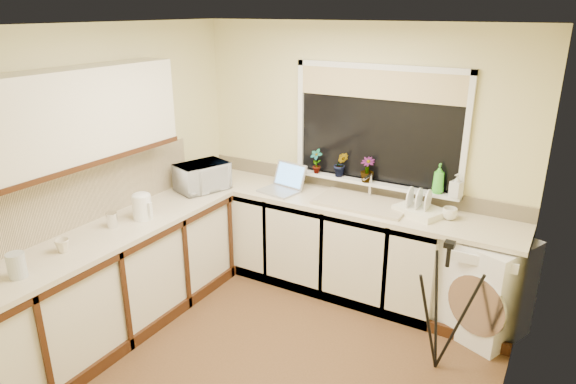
# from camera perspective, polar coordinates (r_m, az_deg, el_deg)

# --- Properties ---
(floor) EXTENTS (3.20, 3.20, 0.00)m
(floor) POSITION_cam_1_polar(r_m,az_deg,el_deg) (4.18, -1.61, -17.76)
(floor) COLOR brown
(floor) RESTS_ON ground
(ceiling) EXTENTS (3.20, 3.20, 0.00)m
(ceiling) POSITION_cam_1_polar(r_m,az_deg,el_deg) (3.31, -2.04, 18.09)
(ceiling) COLOR white
(ceiling) RESTS_ON ground
(wall_back) EXTENTS (3.20, 0.00, 3.20)m
(wall_back) POSITION_cam_1_polar(r_m,az_deg,el_deg) (4.84, 7.60, 3.78)
(wall_back) COLOR beige
(wall_back) RESTS_ON ground
(wall_front) EXTENTS (3.20, 0.00, 3.20)m
(wall_front) POSITION_cam_1_polar(r_m,az_deg,el_deg) (2.56, -20.21, -12.78)
(wall_front) COLOR beige
(wall_front) RESTS_ON ground
(wall_left) EXTENTS (0.00, 3.00, 3.00)m
(wall_left) POSITION_cam_1_polar(r_m,az_deg,el_deg) (4.57, -19.14, 1.86)
(wall_left) COLOR beige
(wall_left) RESTS_ON ground
(wall_right) EXTENTS (0.00, 3.00, 3.00)m
(wall_right) POSITION_cam_1_polar(r_m,az_deg,el_deg) (3.11, 24.38, -7.31)
(wall_right) COLOR beige
(wall_right) RESTS_ON ground
(base_cabinet_back) EXTENTS (2.55, 0.60, 0.86)m
(base_cabinet_back) POSITION_cam_1_polar(r_m,az_deg,el_deg) (4.99, 2.39, -5.31)
(base_cabinet_back) COLOR silver
(base_cabinet_back) RESTS_ON floor
(base_cabinet_left) EXTENTS (0.54, 2.40, 0.86)m
(base_cabinet_left) POSITION_cam_1_polar(r_m,az_deg,el_deg) (4.48, -18.28, -9.48)
(base_cabinet_left) COLOR silver
(base_cabinet_left) RESTS_ON floor
(worktop_back) EXTENTS (3.20, 0.60, 0.04)m
(worktop_back) POSITION_cam_1_polar(r_m,az_deg,el_deg) (4.68, 5.98, -1.15)
(worktop_back) COLOR beige
(worktop_back) RESTS_ON base_cabinet_back
(worktop_left) EXTENTS (0.60, 2.40, 0.04)m
(worktop_left) POSITION_cam_1_polar(r_m,az_deg,el_deg) (4.29, -18.93, -4.21)
(worktop_left) COLOR beige
(worktop_left) RESTS_ON base_cabinet_left
(upper_cabinet) EXTENTS (0.28, 1.90, 0.70)m
(upper_cabinet) POSITION_cam_1_polar(r_m,az_deg,el_deg) (4.04, -23.30, 7.53)
(upper_cabinet) COLOR silver
(upper_cabinet) RESTS_ON wall_left
(splashback_left) EXTENTS (0.02, 2.40, 0.45)m
(splashback_left) POSITION_cam_1_polar(r_m,az_deg,el_deg) (4.41, -21.77, -0.47)
(splashback_left) COLOR beige
(splashback_left) RESTS_ON wall_left
(splashback_back) EXTENTS (3.20, 0.02, 0.14)m
(splashback_back) POSITION_cam_1_polar(r_m,az_deg,el_deg) (4.90, 7.41, 0.88)
(splashback_back) COLOR beige
(splashback_back) RESTS_ON wall_back
(window_glass) EXTENTS (1.50, 0.02, 1.00)m
(window_glass) POSITION_cam_1_polar(r_m,az_deg,el_deg) (4.67, 9.98, 7.20)
(window_glass) COLOR black
(window_glass) RESTS_ON wall_back
(window_blind) EXTENTS (1.50, 0.02, 0.25)m
(window_blind) POSITION_cam_1_polar(r_m,az_deg,el_deg) (4.58, 10.15, 11.71)
(window_blind) COLOR tan
(window_blind) RESTS_ON wall_back
(windowsill) EXTENTS (1.60, 0.14, 0.03)m
(windowsill) POSITION_cam_1_polar(r_m,az_deg,el_deg) (4.76, 9.38, 1.03)
(windowsill) COLOR white
(windowsill) RESTS_ON wall_back
(sink) EXTENTS (0.82, 0.46, 0.03)m
(sink) POSITION_cam_1_polar(r_m,az_deg,el_deg) (4.60, 8.27, -1.21)
(sink) COLOR tan
(sink) RESTS_ON worktop_back
(faucet) EXTENTS (0.03, 0.03, 0.24)m
(faucet) POSITION_cam_1_polar(r_m,az_deg,el_deg) (4.72, 9.16, 0.68)
(faucet) COLOR silver
(faucet) RESTS_ON worktop_back
(washing_machine) EXTENTS (0.77, 0.76, 0.84)m
(washing_machine) POSITION_cam_1_polar(r_m,az_deg,el_deg) (4.52, 21.05, -9.73)
(washing_machine) COLOR white
(washing_machine) RESTS_ON floor
(laptop) EXTENTS (0.41, 0.41, 0.25)m
(laptop) POSITION_cam_1_polar(r_m,az_deg,el_deg) (4.88, -0.47, 0.93)
(laptop) COLOR #A4A3AB
(laptop) RESTS_ON worktop_back
(kettle) EXTENTS (0.16, 0.16, 0.20)m
(kettle) POSITION_cam_1_polar(r_m,az_deg,el_deg) (4.38, -15.98, -1.65)
(kettle) COLOR white
(kettle) RESTS_ON worktop_left
(dish_rack) EXTENTS (0.47, 0.41, 0.06)m
(dish_rack) POSITION_cam_1_polar(r_m,az_deg,el_deg) (4.48, 14.53, -2.05)
(dish_rack) COLOR white
(dish_rack) RESTS_ON worktop_back
(tripod) EXTENTS (0.50, 0.50, 1.04)m
(tripod) POSITION_cam_1_polar(r_m,az_deg,el_deg) (3.93, 16.84, -12.20)
(tripod) COLOR black
(tripod) RESTS_ON floor
(glass_jug) EXTENTS (0.12, 0.12, 0.17)m
(glass_jug) POSITION_cam_1_polar(r_m,az_deg,el_deg) (3.77, -28.05, -7.25)
(glass_jug) COLOR #B7BCC2
(glass_jug) RESTS_ON worktop_left
(steel_jar) EXTENTS (0.09, 0.09, 0.12)m
(steel_jar) POSITION_cam_1_polar(r_m,az_deg,el_deg) (4.31, -19.05, -2.96)
(steel_jar) COLOR silver
(steel_jar) RESTS_ON worktop_left
(microwave) EXTENTS (0.46, 0.55, 0.26)m
(microwave) POSITION_cam_1_polar(r_m,az_deg,el_deg) (4.95, -9.58, 1.69)
(microwave) COLOR white
(microwave) RESTS_ON worktop_left
(plant_a) EXTENTS (0.14, 0.10, 0.24)m
(plant_a) POSITION_cam_1_polar(r_m,az_deg,el_deg) (4.90, 3.17, 3.45)
(plant_a) COLOR #999999
(plant_a) RESTS_ON windowsill
(plant_b) EXTENTS (0.16, 0.15, 0.24)m
(plant_b) POSITION_cam_1_polar(r_m,az_deg,el_deg) (4.82, 5.92, 3.09)
(plant_b) COLOR #999999
(plant_b) RESTS_ON windowsill
(plant_c) EXTENTS (0.15, 0.15, 0.23)m
(plant_c) POSITION_cam_1_polar(r_m,az_deg,el_deg) (4.71, 8.84, 2.48)
(plant_c) COLOR #999999
(plant_c) RESTS_ON windowsill
(soap_bottle_green) EXTENTS (0.11, 0.11, 0.26)m
(soap_bottle_green) POSITION_cam_1_polar(r_m,az_deg,el_deg) (4.54, 16.48, 1.45)
(soap_bottle_green) COLOR green
(soap_bottle_green) RESTS_ON windowsill
(soap_bottle_clear) EXTENTS (0.11, 0.11, 0.20)m
(soap_bottle_clear) POSITION_cam_1_polar(r_m,az_deg,el_deg) (4.51, 18.31, 0.71)
(soap_bottle_clear) COLOR #999999
(soap_bottle_clear) RESTS_ON windowsill
(cup_back) EXTENTS (0.14, 0.14, 0.10)m
(cup_back) POSITION_cam_1_polar(r_m,az_deg,el_deg) (4.43, 17.59, -2.32)
(cup_back) COLOR silver
(cup_back) RESTS_ON worktop_back
(cup_left) EXTENTS (0.13, 0.13, 0.10)m
(cup_left) POSITION_cam_1_polar(r_m,az_deg,el_deg) (4.02, -23.87, -5.50)
(cup_left) COLOR beige
(cup_left) RESTS_ON worktop_left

